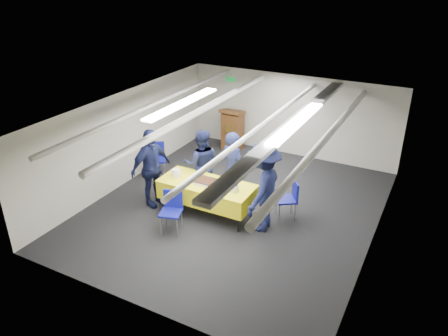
{
  "coord_description": "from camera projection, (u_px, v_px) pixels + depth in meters",
  "views": [
    {
      "loc": [
        3.76,
        -7.66,
        5.1
      ],
      "look_at": [
        -0.17,
        -0.2,
        1.05
      ],
      "focal_mm": 35.0,
      "sensor_mm": 36.0,
      "label": 1
    }
  ],
  "objects": [
    {
      "name": "plate_stack_left",
      "position": [
        176.0,
        173.0,
        9.57
      ],
      "size": [
        0.21,
        0.21,
        0.17
      ],
      "color": "white",
      "rests_on": "serving_table"
    },
    {
      "name": "chair_right",
      "position": [
        290.0,
        196.0,
        9.32
      ],
      "size": [
        0.58,
        0.58,
        0.87
      ],
      "color": "gray",
      "rests_on": "ground"
    },
    {
      "name": "sailor_c",
      "position": [
        151.0,
        168.0,
        9.68
      ],
      "size": [
        0.68,
        1.14,
        1.82
      ],
      "primitive_type": "imported",
      "rotation": [
        0.0,
        0.0,
        1.34
      ],
      "color": "black",
      "rests_on": "ground"
    },
    {
      "name": "chair_near",
      "position": [
        172.0,
        207.0,
        8.89
      ],
      "size": [
        0.52,
        0.52,
        0.87
      ],
      "color": "gray",
      "rests_on": "ground"
    },
    {
      "name": "sailor_a",
      "position": [
        233.0,
        169.0,
        9.72
      ],
      "size": [
        0.72,
        0.55,
        1.76
      ],
      "primitive_type": "imported",
      "rotation": [
        0.0,
        0.0,
        2.92
      ],
      "color": "black",
      "rests_on": "ground"
    },
    {
      "name": "chair_left",
      "position": [
        157.0,
        156.0,
        11.22
      ],
      "size": [
        0.58,
        0.58,
        0.87
      ],
      "color": "gray",
      "rests_on": "ground"
    },
    {
      "name": "ground",
      "position": [
        235.0,
        208.0,
        9.9
      ],
      "size": [
        7.0,
        7.0,
        0.0
      ],
      "primitive_type": "plane",
      "color": "black",
      "rests_on": "ground"
    },
    {
      "name": "plate_stack_right",
      "position": [
        234.0,
        188.0,
        8.98
      ],
      "size": [
        0.21,
        0.21,
        0.17
      ],
      "color": "white",
      "rests_on": "serving_table"
    },
    {
      "name": "sheet_cake",
      "position": [
        207.0,
        182.0,
        9.29
      ],
      "size": [
        0.49,
        0.38,
        0.09
      ],
      "color": "white",
      "rests_on": "serving_table"
    },
    {
      "name": "sailor_d",
      "position": [
        263.0,
        188.0,
        8.76
      ],
      "size": [
        0.76,
        1.26,
        1.91
      ],
      "primitive_type": "imported",
      "rotation": [
        0.0,
        0.0,
        -1.53
      ],
      "color": "black",
      "rests_on": "ground"
    },
    {
      "name": "serving_table",
      "position": [
        207.0,
        192.0,
        9.43
      ],
      "size": [
        2.08,
        0.88,
        0.77
      ],
      "color": "black",
      "rests_on": "ground"
    },
    {
      "name": "sailor_b",
      "position": [
        202.0,
        164.0,
        10.02
      ],
      "size": [
        1.02,
        0.96,
        1.68
      ],
      "primitive_type": "imported",
      "rotation": [
        0.0,
        0.0,
        3.66
      ],
      "color": "black",
      "rests_on": "ground"
    },
    {
      "name": "room_shell",
      "position": [
        248.0,
        128.0,
        9.4
      ],
      "size": [
        6.0,
        7.0,
        2.3
      ],
      "color": "beige",
      "rests_on": "ground"
    },
    {
      "name": "podium",
      "position": [
        233.0,
        129.0,
        12.73
      ],
      "size": [
        0.62,
        0.53,
        1.25
      ],
      "color": "brown",
      "rests_on": "ground"
    }
  ]
}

